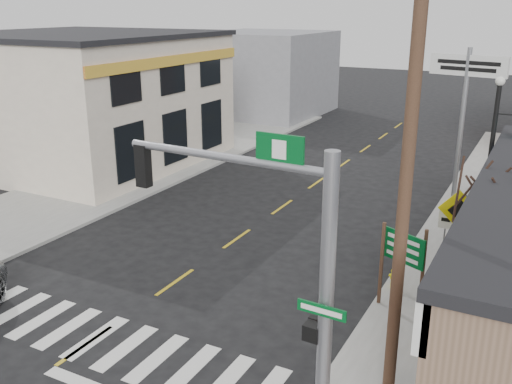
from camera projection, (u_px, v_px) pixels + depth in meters
The scene contains 17 objects.
ground at pixel (85, 345), 14.75m from camera, with size 140.00×140.00×0.00m, color black.
sidewalk_right at pixel (507, 235), 21.70m from camera, with size 6.00×38.00×0.13m, color gray.
sidewalk_left at pixel (134, 173), 29.64m from camera, with size 6.00×38.00×0.13m, color gray.
center_line at pixel (237, 239), 21.48m from camera, with size 0.12×56.00×0.01m, color gold.
crosswalk at pixel (96, 338), 15.08m from camera, with size 11.00×2.20×0.01m, color silver.
left_building at pixel (84, 101), 31.20m from camera, with size 12.00×12.00×6.80m, color beige.
bldg_distant_left at pixel (265, 73), 45.52m from camera, with size 9.00×10.00×6.40m, color gray.
traffic_signal_pole at pixel (290, 268), 10.48m from camera, with size 4.84×0.38×6.13m.
guide_sign at pixel (402, 255), 15.83m from camera, with size 1.43×0.13×2.50m.
fire_hydrant at pixel (394, 277), 17.38m from camera, with size 0.21×0.21×0.66m.
ped_crossing_sign at pixel (457, 221), 17.23m from camera, with size 1.18×0.08×3.03m.
lamp_post at pixel (493, 152), 19.29m from camera, with size 0.78×0.62×6.05m.
dance_center_sign at pixel (466, 89), 23.05m from camera, with size 3.14×0.20×6.66m.
bare_tree at pixel (489, 177), 14.65m from camera, with size 2.57×2.57×5.14m.
shrub_front at pixel (508, 365), 13.03m from camera, with size 1.13×1.13×0.85m, color #143B19.
shrub_back at pixel (503, 297), 16.03m from camera, with size 1.14×1.14×0.85m, color black.
utility_pole_near at pixel (407, 169), 11.11m from camera, with size 1.76×0.26×10.14m.
Camera 1 is at (9.85, -9.25, 8.38)m, focal length 40.00 mm.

